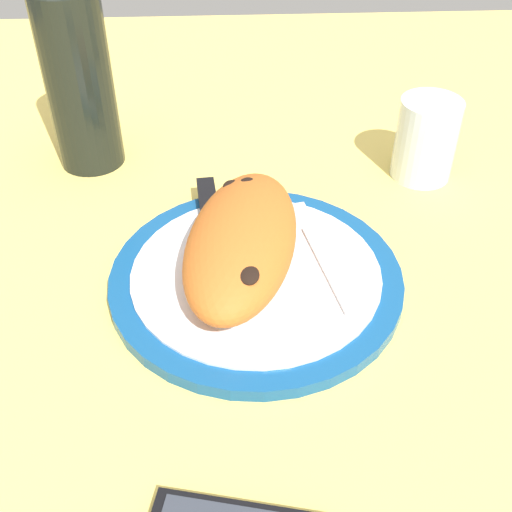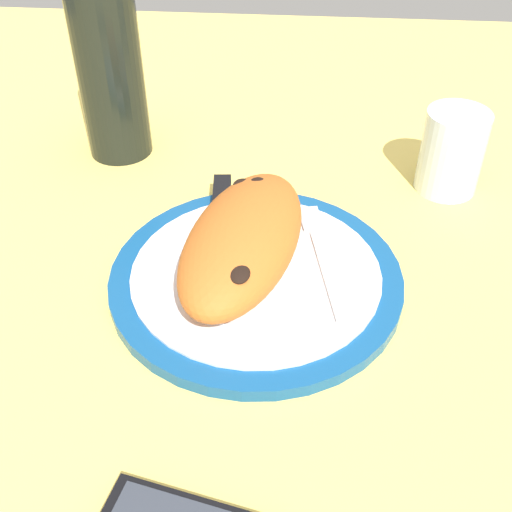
% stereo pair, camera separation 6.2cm
% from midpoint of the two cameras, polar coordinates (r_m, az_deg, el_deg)
% --- Properties ---
extents(ground_plane, '(1.50, 1.50, 0.03)m').
position_cam_midpoint_polar(ground_plane, '(0.66, 2.71, -3.55)').
color(ground_plane, '#EACC60').
extents(plate, '(0.29, 0.29, 0.02)m').
position_cam_midpoint_polar(plate, '(0.64, 2.78, -2.07)').
color(plate, navy).
rests_on(plate, ground_plane).
extents(calzone, '(0.24, 0.15, 0.06)m').
position_cam_midpoint_polar(calzone, '(0.62, 1.68, 1.27)').
color(calzone, '#C16023').
rests_on(calzone, plate).
extents(fork, '(0.17, 0.05, 0.00)m').
position_cam_midpoint_polar(fork, '(0.67, 8.31, 0.63)').
color(fork, silver).
rests_on(fork, plate).
extents(knife, '(0.23, 0.04, 0.01)m').
position_cam_midpoint_polar(knife, '(0.69, -0.59, 3.03)').
color(knife, silver).
rests_on(knife, plate).
extents(water_glass, '(0.07, 0.07, 0.10)m').
position_cam_midpoint_polar(water_glass, '(0.80, 19.06, 8.29)').
color(water_glass, silver).
rests_on(water_glass, ground_plane).
extents(wine_bottle, '(0.08, 0.08, 0.30)m').
position_cam_midpoint_polar(wine_bottle, '(0.81, -10.76, 16.61)').
color(wine_bottle, black).
rests_on(wine_bottle, ground_plane).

